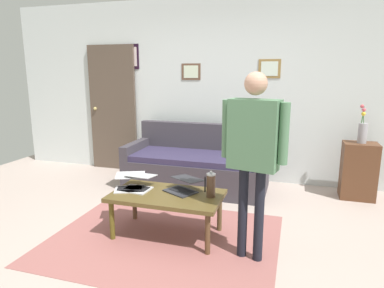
{
  "coord_description": "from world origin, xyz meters",
  "views": [
    {
      "loc": [
        -1.11,
        2.88,
        1.63
      ],
      "look_at": [
        0.03,
        -0.82,
        0.8
      ],
      "focal_mm": 31.75,
      "sensor_mm": 36.0,
      "label": 1
    }
  ],
  "objects_px": {
    "interior_door": "(113,109)",
    "french_press": "(211,185)",
    "couch": "(197,166)",
    "flower_vase": "(363,131)",
    "laptop_left": "(183,187)",
    "laptop_center": "(138,184)",
    "laptop_right": "(130,184)",
    "person_standing": "(254,143)",
    "side_shelf": "(358,171)",
    "coffee_table": "(167,198)"
  },
  "relations": [
    {
      "from": "coffee_table",
      "to": "french_press",
      "type": "xyz_separation_m",
      "value": [
        -0.44,
        -0.05,
        0.17
      ]
    },
    {
      "from": "laptop_left",
      "to": "couch",
      "type": "bearing_deg",
      "value": -79.87
    },
    {
      "from": "laptop_left",
      "to": "laptop_center",
      "type": "xyz_separation_m",
      "value": [
        0.47,
        0.07,
        0.0
      ]
    },
    {
      "from": "person_standing",
      "to": "flower_vase",
      "type": "bearing_deg",
      "value": -121.24
    },
    {
      "from": "interior_door",
      "to": "french_press",
      "type": "relative_size",
      "value": 7.74
    },
    {
      "from": "couch",
      "to": "laptop_center",
      "type": "height_order",
      "value": "couch"
    },
    {
      "from": "interior_door",
      "to": "laptop_left",
      "type": "height_order",
      "value": "interior_door"
    },
    {
      "from": "interior_door",
      "to": "coffee_table",
      "type": "relative_size",
      "value": 1.86
    },
    {
      "from": "side_shelf",
      "to": "flower_vase",
      "type": "xyz_separation_m",
      "value": [
        0.0,
        0.0,
        0.53
      ]
    },
    {
      "from": "interior_door",
      "to": "side_shelf",
      "type": "relative_size",
      "value": 2.78
    },
    {
      "from": "coffee_table",
      "to": "laptop_right",
      "type": "distance_m",
      "value": 0.44
    },
    {
      "from": "laptop_right",
      "to": "french_press",
      "type": "bearing_deg",
      "value": -179.57
    },
    {
      "from": "french_press",
      "to": "person_standing",
      "type": "distance_m",
      "value": 0.68
    },
    {
      "from": "couch",
      "to": "laptop_right",
      "type": "height_order",
      "value": "couch"
    },
    {
      "from": "coffee_table",
      "to": "french_press",
      "type": "relative_size",
      "value": 4.16
    },
    {
      "from": "side_shelf",
      "to": "person_standing",
      "type": "bearing_deg",
      "value": 58.71
    },
    {
      "from": "coffee_table",
      "to": "person_standing",
      "type": "xyz_separation_m",
      "value": [
        -0.86,
        0.19,
        0.65
      ]
    },
    {
      "from": "interior_door",
      "to": "coffee_table",
      "type": "xyz_separation_m",
      "value": [
        -1.73,
        2.01,
        -0.63
      ]
    },
    {
      "from": "interior_door",
      "to": "laptop_left",
      "type": "relative_size",
      "value": 4.81
    },
    {
      "from": "couch",
      "to": "laptop_left",
      "type": "bearing_deg",
      "value": 100.13
    },
    {
      "from": "flower_vase",
      "to": "side_shelf",
      "type": "bearing_deg",
      "value": -166.44
    },
    {
      "from": "flower_vase",
      "to": "laptop_left",
      "type": "bearing_deg",
      "value": 40.05
    },
    {
      "from": "couch",
      "to": "laptop_right",
      "type": "xyz_separation_m",
      "value": [
        0.31,
        1.46,
        0.18
      ]
    },
    {
      "from": "flower_vase",
      "to": "person_standing",
      "type": "bearing_deg",
      "value": 58.76
    },
    {
      "from": "laptop_right",
      "to": "person_standing",
      "type": "bearing_deg",
      "value": 169.77
    },
    {
      "from": "laptop_center",
      "to": "person_standing",
      "type": "xyz_separation_m",
      "value": [
        -1.2,
        0.24,
        0.56
      ]
    },
    {
      "from": "laptop_left",
      "to": "laptop_right",
      "type": "bearing_deg",
      "value": 8.25
    },
    {
      "from": "coffee_table",
      "to": "laptop_center",
      "type": "relative_size",
      "value": 3.08
    },
    {
      "from": "coffee_table",
      "to": "person_standing",
      "type": "relative_size",
      "value": 0.68
    },
    {
      "from": "couch",
      "to": "flower_vase",
      "type": "relative_size",
      "value": 4.02
    },
    {
      "from": "laptop_center",
      "to": "flower_vase",
      "type": "bearing_deg",
      "value": -144.99
    },
    {
      "from": "interior_door",
      "to": "couch",
      "type": "bearing_deg",
      "value": 162.33
    },
    {
      "from": "laptop_center",
      "to": "side_shelf",
      "type": "distance_m",
      "value": 2.86
    },
    {
      "from": "laptop_right",
      "to": "french_press",
      "type": "relative_size",
      "value": 1.62
    },
    {
      "from": "couch",
      "to": "laptop_left",
      "type": "distance_m",
      "value": 1.41
    },
    {
      "from": "coffee_table",
      "to": "laptop_left",
      "type": "height_order",
      "value": "laptop_left"
    },
    {
      "from": "side_shelf",
      "to": "laptop_left",
      "type": "bearing_deg",
      "value": 40.02
    },
    {
      "from": "laptop_left",
      "to": "laptop_right",
      "type": "distance_m",
      "value": 0.56
    },
    {
      "from": "interior_door",
      "to": "laptop_right",
      "type": "relative_size",
      "value": 4.78
    },
    {
      "from": "couch",
      "to": "coffee_table",
      "type": "distance_m",
      "value": 1.51
    },
    {
      "from": "couch",
      "to": "side_shelf",
      "type": "relative_size",
      "value": 2.65
    },
    {
      "from": "laptop_right",
      "to": "flower_vase",
      "type": "height_order",
      "value": "flower_vase"
    },
    {
      "from": "french_press",
      "to": "side_shelf",
      "type": "bearing_deg",
      "value": -133.54
    },
    {
      "from": "side_shelf",
      "to": "flower_vase",
      "type": "distance_m",
      "value": 0.53
    },
    {
      "from": "laptop_center",
      "to": "couch",
      "type": "bearing_deg",
      "value": -98.81
    },
    {
      "from": "person_standing",
      "to": "interior_door",
      "type": "bearing_deg",
      "value": -40.42
    },
    {
      "from": "laptop_center",
      "to": "flower_vase",
      "type": "distance_m",
      "value": 2.89
    },
    {
      "from": "french_press",
      "to": "interior_door",
      "type": "bearing_deg",
      "value": -42.2
    },
    {
      "from": "interior_door",
      "to": "flower_vase",
      "type": "distance_m",
      "value": 3.75
    },
    {
      "from": "interior_door",
      "to": "couch",
      "type": "relative_size",
      "value": 1.05
    }
  ]
}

